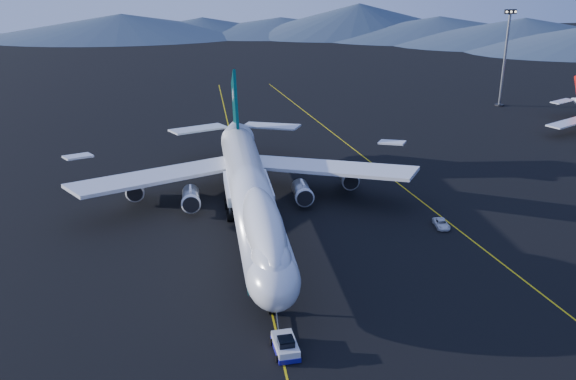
{
  "coord_description": "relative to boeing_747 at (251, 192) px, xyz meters",
  "views": [
    {
      "loc": [
        -8.05,
        -94.03,
        42.61
      ],
      "look_at": [
        5.86,
        -0.57,
        6.0
      ],
      "focal_mm": 40.0,
      "sensor_mm": 36.0,
      "label": 1
    }
  ],
  "objects": [
    {
      "name": "ground",
      "position": [
        -0.0,
        -0.03,
        -5.81
      ],
      "size": [
        500.0,
        500.0,
        0.0
      ],
      "primitive_type": "plane",
      "color": "black",
      "rests_on": "ground"
    },
    {
      "name": "taxiway_line_main",
      "position": [
        -0.0,
        -0.03,
        -5.8
      ],
      "size": [
        0.25,
        220.0,
        0.01
      ],
      "primitive_type": "cube",
      "color": "#D9BD0C",
      "rests_on": "ground"
    },
    {
      "name": "taxiway_line_side",
      "position": [
        30.0,
        9.97,
        -5.8
      ],
      "size": [
        28.08,
        198.09,
        0.01
      ],
      "primitive_type": "cube",
      "rotation": [
        0.0,
        0.0,
        0.14
      ],
      "color": "#D9BD0C",
      "rests_on": "ground"
    },
    {
      "name": "boeing_747",
      "position": [
        0.0,
        0.0,
        0.0
      ],
      "size": [
        59.62,
        72.43,
        19.37
      ],
      "color": "silver",
      "rests_on": "ground"
    },
    {
      "name": "pushback_tug",
      "position": [
        0.51,
        -34.64,
        -5.14
      ],
      "size": [
        3.13,
        5.11,
        2.15
      ],
      "rotation": [
        0.0,
        0.0,
        0.07
      ],
      "color": "silver",
      "rests_on": "ground"
    },
    {
      "name": "service_van",
      "position": [
        30.0,
        -5.17,
        -5.21
      ],
      "size": [
        2.31,
        4.46,
        1.2
      ],
      "primitive_type": "imported",
      "rotation": [
        0.0,
        0.0,
        -0.08
      ],
      "color": "white",
      "rests_on": "ground"
    },
    {
      "name": "floodlight_mast",
      "position": [
        76.06,
        70.55,
        7.37
      ],
      "size": [
        3.22,
        2.41,
        26.03
      ],
      "rotation": [
        0.0,
        0.0,
        0.03
      ],
      "color": "black",
      "rests_on": "ground"
    }
  ]
}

